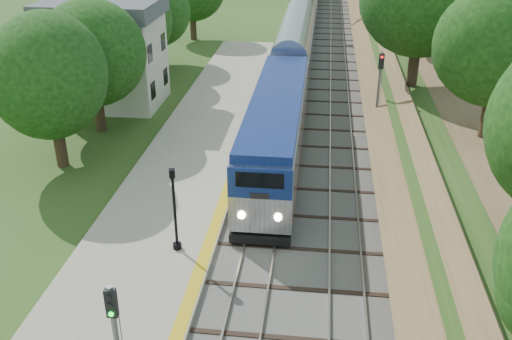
# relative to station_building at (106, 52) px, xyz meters

# --- Properties ---
(trackbed) EXTENTS (9.50, 170.00, 0.28)m
(trackbed) POSITION_rel_station_building_xyz_m (16.00, 30.00, -4.02)
(trackbed) COLOR #4C4944
(trackbed) RESTS_ON ground
(platform) EXTENTS (6.40, 68.00, 0.38)m
(platform) POSITION_rel_station_building_xyz_m (8.80, -14.00, -3.90)
(platform) COLOR gray
(platform) RESTS_ON ground
(yellow_stripe) EXTENTS (0.55, 68.00, 0.01)m
(yellow_stripe) POSITION_rel_station_building_xyz_m (11.65, -14.00, -3.70)
(yellow_stripe) COLOR gold
(yellow_stripe) RESTS_ON platform
(embankment) EXTENTS (10.64, 170.00, 11.70)m
(embankment) POSITION_rel_station_building_xyz_m (24.35, 30.00, -2.14)
(embankment) COLOR brown
(embankment) RESTS_ON ground
(station_building) EXTENTS (8.60, 6.60, 8.00)m
(station_building) POSITION_rel_station_building_xyz_m (0.00, 0.00, 0.00)
(station_building) COLOR beige
(station_building) RESTS_ON ground
(trees_behind_platform) EXTENTS (7.82, 53.32, 7.21)m
(trees_behind_platform) POSITION_rel_station_building_xyz_m (2.83, -9.33, 0.44)
(trees_behind_platform) COLOR #332316
(trees_behind_platform) RESTS_ON ground
(lamppost_far) EXTENTS (0.40, 0.40, 4.08)m
(lamppost_far) POSITION_rel_station_building_xyz_m (10.28, -19.99, -1.89)
(lamppost_far) COLOR black
(lamppost_far) RESTS_ON platform
(signal_farside) EXTENTS (0.33, 0.26, 5.97)m
(signal_farside) POSITION_rel_station_building_xyz_m (20.20, -5.33, -0.32)
(signal_farside) COLOR slate
(signal_farside) RESTS_ON ground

